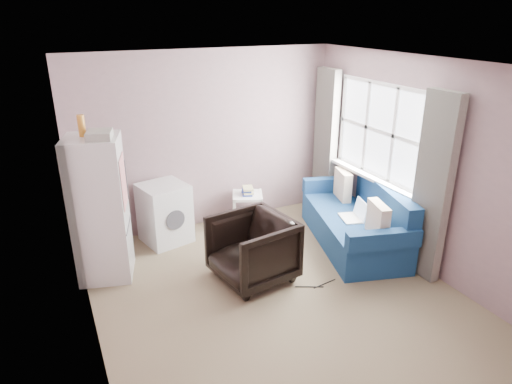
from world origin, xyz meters
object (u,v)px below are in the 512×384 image
(armchair, at_px, (252,246))
(washing_machine, at_px, (165,212))
(sofa, at_px, (357,221))
(fridge, at_px, (100,209))
(side_table, at_px, (248,207))

(armchair, height_order, washing_machine, armchair)
(washing_machine, height_order, sofa, sofa)
(fridge, distance_m, washing_machine, 1.12)
(washing_machine, xyz_separation_m, side_table, (1.23, 0.00, -0.15))
(washing_machine, distance_m, side_table, 1.24)
(fridge, xyz_separation_m, washing_machine, (0.86, 0.56, -0.44))
(armchair, xyz_separation_m, sofa, (1.65, 0.20, -0.11))
(armchair, height_order, sofa, sofa)
(side_table, relative_size, sofa, 0.27)
(side_table, distance_m, sofa, 1.61)
(side_table, bearing_deg, sofa, -47.63)
(armchair, xyz_separation_m, side_table, (0.57, 1.39, -0.15))
(washing_machine, bearing_deg, armchair, -78.09)
(side_table, xyz_separation_m, sofa, (1.08, -1.19, 0.05))
(washing_machine, bearing_deg, fridge, -160.81)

